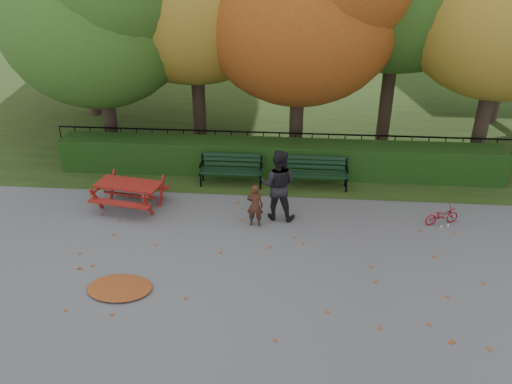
# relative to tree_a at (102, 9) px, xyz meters

# --- Properties ---
(ground) EXTENTS (90.00, 90.00, 0.00)m
(ground) POSITION_rel_tree_a_xyz_m (5.19, -5.58, -4.52)
(ground) COLOR slate
(ground) RESTS_ON ground
(grass_strip) EXTENTS (90.00, 90.00, 0.00)m
(grass_strip) POSITION_rel_tree_a_xyz_m (5.19, 8.42, -4.52)
(grass_strip) COLOR #213214
(grass_strip) RESTS_ON ground
(hedge) EXTENTS (13.00, 0.90, 1.00)m
(hedge) POSITION_rel_tree_a_xyz_m (5.19, -1.08, -4.02)
(hedge) COLOR black
(hedge) RESTS_ON ground
(iron_fence) EXTENTS (14.00, 0.04, 1.02)m
(iron_fence) POSITION_rel_tree_a_xyz_m (5.19, -0.28, -3.98)
(iron_fence) COLOR black
(iron_fence) RESTS_ON ground
(tree_a) EXTENTS (5.88, 5.60, 7.48)m
(tree_a) POSITION_rel_tree_a_xyz_m (0.00, 0.00, 0.00)
(tree_a) COLOR #31221A
(tree_a) RESTS_ON ground
(bench_left) EXTENTS (1.80, 0.57, 0.88)m
(bench_left) POSITION_rel_tree_a_xyz_m (3.89, -1.88, -4.00)
(bench_left) COLOR black
(bench_left) RESTS_ON ground
(bench_right) EXTENTS (1.80, 0.57, 0.88)m
(bench_right) POSITION_rel_tree_a_xyz_m (6.29, -1.88, -4.00)
(bench_right) COLOR black
(bench_right) RESTS_ON ground
(picnic_table) EXTENTS (1.85, 1.59, 0.81)m
(picnic_table) POSITION_rel_tree_a_xyz_m (1.41, -3.49, -3.97)
(picnic_table) COLOR maroon
(picnic_table) RESTS_ON ground
(leaf_pile) EXTENTS (1.56, 1.30, 0.09)m
(leaf_pile) POSITION_rel_tree_a_xyz_m (2.22, -6.87, -4.47)
(leaf_pile) COLOR maroon
(leaf_pile) RESTS_ON ground
(leaf_scatter) EXTENTS (9.00, 5.70, 0.01)m
(leaf_scatter) POSITION_rel_tree_a_xyz_m (5.19, -5.28, -4.51)
(leaf_scatter) COLOR maroon
(leaf_scatter) RESTS_ON ground
(child) EXTENTS (0.42, 0.29, 1.11)m
(child) POSITION_rel_tree_a_xyz_m (4.75, -4.11, -3.97)
(child) COLOR #3F2114
(child) RESTS_ON ground
(adult) EXTENTS (0.98, 0.82, 1.84)m
(adult) POSITION_rel_tree_a_xyz_m (5.29, -3.69, -3.60)
(adult) COLOR black
(adult) RESTS_ON ground
(bicycle) EXTENTS (0.94, 0.58, 0.47)m
(bicycle) POSITION_rel_tree_a_xyz_m (9.36, -3.68, -4.29)
(bicycle) COLOR maroon
(bicycle) RESTS_ON ground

